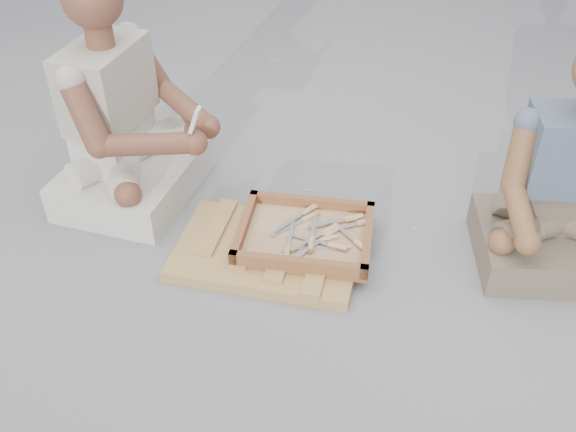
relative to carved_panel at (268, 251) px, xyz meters
The scene contains 31 objects.
ground 0.31m from the carved_panel, 53.26° to the right, with size 60.00×60.00×0.00m, color gray.
carved_panel is the anchor object (origin of this frame).
tool_tray 0.15m from the carved_panel, 44.52° to the left, with size 0.58×0.52×0.06m.
chisel_0 0.20m from the carved_panel, 71.34° to the left, with size 0.10×0.21×0.02m.
chisel_1 0.17m from the carved_panel, 25.00° to the left, with size 0.10×0.21×0.02m.
chisel_2 0.33m from the carved_panel, 25.52° to the left, with size 0.21×0.11×0.02m.
chisel_3 0.23m from the carved_panel, 36.81° to the left, with size 0.07×0.22×0.02m.
chisel_4 0.24m from the carved_panel, 21.60° to the left, with size 0.22×0.04×0.02m.
chisel_5 0.22m from the carved_panel, 77.96° to the left, with size 0.08×0.22×0.02m.
chisel_6 0.33m from the carved_panel, 50.42° to the left, with size 0.17×0.17×0.02m.
chisel_7 0.25m from the carved_panel, 21.02° to the left, with size 0.20×0.12×0.02m.
chisel_8 0.22m from the carved_panel, 40.09° to the left, with size 0.10×0.21×0.02m.
chisel_9 0.36m from the carved_panel, 44.71° to the left, with size 0.16×0.18×0.02m.
chisel_10 0.10m from the carved_panel, ahead, with size 0.10×0.21×0.02m.
chisel_11 0.21m from the carved_panel, 30.75° to the left, with size 0.15×0.18×0.02m.
wood_chip_0 0.36m from the carved_panel, 129.00° to the left, with size 0.02×0.01×0.00m, color tan.
wood_chip_1 0.36m from the carved_panel, 78.46° to the left, with size 0.02×0.01×0.00m, color tan.
wood_chip_2 0.19m from the carved_panel, 115.22° to the left, with size 0.02×0.01×0.00m, color tan.
wood_chip_3 0.25m from the carved_panel, ahead, with size 0.02×0.01×0.00m, color tan.
wood_chip_4 0.14m from the carved_panel, behind, with size 0.02×0.01×0.00m, color tan.
wood_chip_5 0.16m from the carved_panel, 51.99° to the right, with size 0.02×0.01×0.00m, color tan.
wood_chip_6 0.24m from the carved_panel, 146.56° to the right, with size 0.02×0.01×0.00m, color tan.
wood_chip_7 0.30m from the carved_panel, 74.58° to the left, with size 0.02×0.01×0.00m, color tan.
wood_chip_8 0.19m from the carved_panel, behind, with size 0.02×0.01×0.00m, color tan.
wood_chip_9 0.59m from the carved_panel, 44.73° to the left, with size 0.02×0.01×0.00m, color tan.
wood_chip_10 0.18m from the carved_panel, ahead, with size 0.02×0.01×0.00m, color tan.
wood_chip_11 0.44m from the carved_panel, 98.46° to the left, with size 0.02×0.01×0.00m, color tan.
wood_chip_12 0.35m from the carved_panel, 130.10° to the left, with size 0.02×0.01×0.00m, color tan.
craftsman 0.75m from the carved_panel, behind, with size 0.66×0.66×0.91m.
companion 1.06m from the carved_panel, 28.22° to the left, with size 0.66×0.60×0.83m.
mobile_phone 0.54m from the carved_panel, 165.13° to the left, with size 0.06×0.05×0.10m.
Camera 1 is at (0.73, -1.27, 1.57)m, focal length 40.00 mm.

